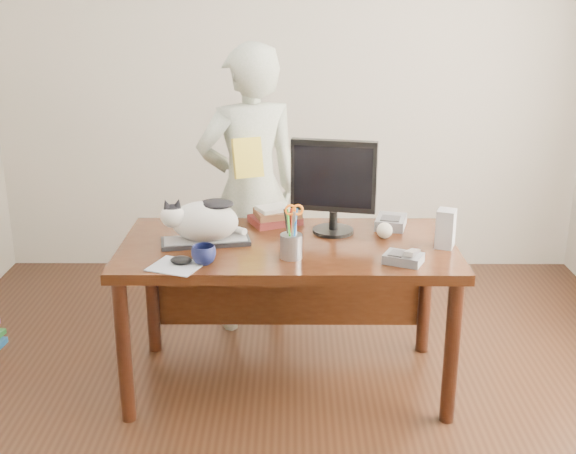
{
  "coord_description": "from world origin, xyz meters",
  "views": [
    {
      "loc": [
        0.02,
        -2.64,
        1.92
      ],
      "look_at": [
        0.0,
        0.55,
        0.85
      ],
      "focal_mm": 45.0,
      "sensor_mm": 36.0,
      "label": 1
    }
  ],
  "objects_px": {
    "coffee_mug": "(204,255)",
    "book_stack": "(276,216)",
    "desk": "(288,266)",
    "calculator": "(391,222)",
    "baseball": "(385,230)",
    "pen_cup": "(291,243)",
    "keyboard": "(206,241)",
    "mouse": "(181,260)",
    "cat": "(202,220)",
    "monitor": "(333,182)",
    "phone": "(404,258)",
    "person": "(250,190)",
    "speaker": "(446,229)"
  },
  "relations": [
    {
      "from": "coffee_mug",
      "to": "book_stack",
      "type": "distance_m",
      "value": 0.65
    },
    {
      "from": "speaker",
      "to": "person",
      "type": "height_order",
      "value": "person"
    },
    {
      "from": "baseball",
      "to": "mouse",
      "type": "bearing_deg",
      "value": -158.89
    },
    {
      "from": "desk",
      "to": "coffee_mug",
      "type": "distance_m",
      "value": 0.54
    },
    {
      "from": "monitor",
      "to": "pen_cup",
      "type": "distance_m",
      "value": 0.44
    },
    {
      "from": "cat",
      "to": "monitor",
      "type": "height_order",
      "value": "monitor"
    },
    {
      "from": "keyboard",
      "to": "mouse",
      "type": "bearing_deg",
      "value": -115.86
    },
    {
      "from": "mouse",
      "to": "coffee_mug",
      "type": "height_order",
      "value": "coffee_mug"
    },
    {
      "from": "pen_cup",
      "to": "mouse",
      "type": "xyz_separation_m",
      "value": [
        -0.49,
        -0.09,
        -0.05
      ]
    },
    {
      "from": "phone",
      "to": "calculator",
      "type": "height_order",
      "value": "phone"
    },
    {
      "from": "keyboard",
      "to": "cat",
      "type": "relative_size",
      "value": 1.08
    },
    {
      "from": "coffee_mug",
      "to": "book_stack",
      "type": "xyz_separation_m",
      "value": [
        0.31,
        0.58,
        -0.0
      ]
    },
    {
      "from": "pen_cup",
      "to": "speaker",
      "type": "xyz_separation_m",
      "value": [
        0.72,
        0.15,
        0.02
      ]
    },
    {
      "from": "desk",
      "to": "calculator",
      "type": "relative_size",
      "value": 7.29
    },
    {
      "from": "calculator",
      "to": "baseball",
      "type": "bearing_deg",
      "value": -93.18
    },
    {
      "from": "desk",
      "to": "monitor",
      "type": "bearing_deg",
      "value": 17.99
    },
    {
      "from": "monitor",
      "to": "pen_cup",
      "type": "bearing_deg",
      "value": -108.96
    },
    {
      "from": "pen_cup",
      "to": "baseball",
      "type": "height_order",
      "value": "pen_cup"
    },
    {
      "from": "mouse",
      "to": "baseball",
      "type": "relative_size",
      "value": 1.42
    },
    {
      "from": "phone",
      "to": "keyboard",
      "type": "bearing_deg",
      "value": -170.79
    },
    {
      "from": "calculator",
      "to": "person",
      "type": "relative_size",
      "value": 0.13
    },
    {
      "from": "speaker",
      "to": "book_stack",
      "type": "relative_size",
      "value": 0.62
    },
    {
      "from": "monitor",
      "to": "mouse",
      "type": "bearing_deg",
      "value": -136.01
    },
    {
      "from": "desk",
      "to": "book_stack",
      "type": "distance_m",
      "value": 0.3
    },
    {
      "from": "book_stack",
      "to": "pen_cup",
      "type": "bearing_deg",
      "value": -102.32
    },
    {
      "from": "cat",
      "to": "calculator",
      "type": "bearing_deg",
      "value": 4.84
    },
    {
      "from": "phone",
      "to": "speaker",
      "type": "height_order",
      "value": "speaker"
    },
    {
      "from": "cat",
      "to": "baseball",
      "type": "distance_m",
      "value": 0.88
    },
    {
      "from": "monitor",
      "to": "desk",
      "type": "bearing_deg",
      "value": -150.03
    },
    {
      "from": "pen_cup",
      "to": "speaker",
      "type": "relative_size",
      "value": 1.4
    },
    {
      "from": "speaker",
      "to": "baseball",
      "type": "distance_m",
      "value": 0.3
    },
    {
      "from": "keyboard",
      "to": "phone",
      "type": "height_order",
      "value": "phone"
    },
    {
      "from": "speaker",
      "to": "calculator",
      "type": "height_order",
      "value": "speaker"
    },
    {
      "from": "mouse",
      "to": "speaker",
      "type": "distance_m",
      "value": 1.23
    },
    {
      "from": "baseball",
      "to": "cat",
      "type": "bearing_deg",
      "value": -174.27
    },
    {
      "from": "cat",
      "to": "speaker",
      "type": "xyz_separation_m",
      "value": [
        1.15,
        -0.04,
        -0.03
      ]
    },
    {
      "from": "pen_cup",
      "to": "baseball",
      "type": "bearing_deg",
      "value": 30.94
    },
    {
      "from": "pen_cup",
      "to": "coffee_mug",
      "type": "bearing_deg",
      "value": -168.51
    },
    {
      "from": "keyboard",
      "to": "phone",
      "type": "xyz_separation_m",
      "value": [
        0.91,
        -0.25,
        0.01
      ]
    },
    {
      "from": "desk",
      "to": "speaker",
      "type": "xyz_separation_m",
      "value": [
        0.74,
        -0.12,
        0.24
      ]
    },
    {
      "from": "phone",
      "to": "speaker",
      "type": "distance_m",
      "value": 0.31
    },
    {
      "from": "cat",
      "to": "calculator",
      "type": "relative_size",
      "value": 1.86
    },
    {
      "from": "baseball",
      "to": "person",
      "type": "bearing_deg",
      "value": 138.85
    },
    {
      "from": "coffee_mug",
      "to": "person",
      "type": "xyz_separation_m",
      "value": [
        0.15,
        0.95,
        0.03
      ]
    },
    {
      "from": "book_stack",
      "to": "keyboard",
      "type": "bearing_deg",
      "value": -158.27
    },
    {
      "from": "keyboard",
      "to": "monitor",
      "type": "xyz_separation_m",
      "value": [
        0.61,
        0.15,
        0.25
      ]
    },
    {
      "from": "monitor",
      "to": "coffee_mug",
      "type": "bearing_deg",
      "value": -132.69
    },
    {
      "from": "keyboard",
      "to": "book_stack",
      "type": "xyz_separation_m",
      "value": [
        0.33,
        0.31,
        0.03
      ]
    },
    {
      "from": "coffee_mug",
      "to": "phone",
      "type": "bearing_deg",
      "value": 1.18
    },
    {
      "from": "coffee_mug",
      "to": "monitor",
      "type": "bearing_deg",
      "value": 35.32
    }
  ]
}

